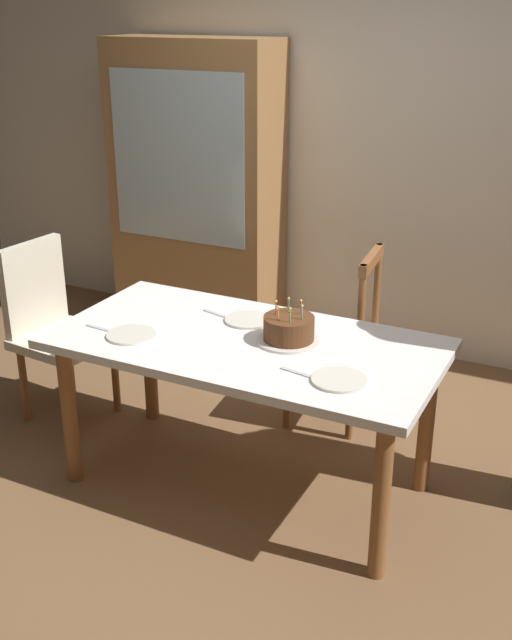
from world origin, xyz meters
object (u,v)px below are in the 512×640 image
(plate_near_celebrant, at_px, (132,335))
(chair_spindle_back, at_px, (335,341))
(chair_upholstered, at_px, (52,322))
(plate_far_side, at_px, (249,320))
(plate_near_guest, at_px, (339,380))
(china_cabinet, at_px, (197,191))
(dining_table, at_px, (246,358))
(birthday_cake, at_px, (289,330))

(plate_near_celebrant, relative_size, chair_spindle_back, 0.23)
(chair_spindle_back, distance_m, chair_upholstered, 1.49)
(plate_far_side, bearing_deg, plate_near_guest, -33.11)
(chair_spindle_back, distance_m, china_cabinet, 1.60)
(chair_upholstered, distance_m, china_cabinet, 1.46)
(dining_table, xyz_separation_m, plate_near_guest, (0.51, -0.19, 0.10))
(plate_far_side, bearing_deg, dining_table, -66.34)
(dining_table, relative_size, plate_near_celebrant, 7.65)
(plate_near_celebrant, bearing_deg, birthday_cake, 21.74)
(dining_table, relative_size, plate_far_side, 7.65)
(birthday_cake, xyz_separation_m, plate_near_guest, (0.33, -0.25, -0.05))
(dining_table, distance_m, plate_near_guest, 0.55)
(birthday_cake, bearing_deg, chair_spindle_back, 93.57)
(plate_near_celebrant, bearing_deg, plate_near_guest, 0.00)
(birthday_cake, xyz_separation_m, chair_upholstered, (-1.41, 0.09, -0.26))
(dining_table, xyz_separation_m, chair_spindle_back, (0.13, 0.75, -0.19))
(china_cabinet, bearing_deg, chair_upholstered, -92.87)
(plate_near_celebrant, xyz_separation_m, plate_far_side, (0.38, 0.38, 0.00))
(plate_near_celebrant, height_order, chair_spindle_back, chair_spindle_back)
(plate_near_celebrant, xyz_separation_m, chair_spindle_back, (0.60, 0.94, -0.29))
(plate_far_side, distance_m, plate_near_guest, 0.70)
(plate_near_celebrant, relative_size, chair_upholstered, 0.23)
(dining_table, distance_m, chair_upholstered, 1.25)
(chair_upholstered, relative_size, china_cabinet, 0.50)
(birthday_cake, xyz_separation_m, chair_spindle_back, (-0.04, 0.69, -0.33))
(dining_table, xyz_separation_m, birthday_cake, (0.18, 0.06, 0.15))
(plate_near_guest, relative_size, china_cabinet, 0.12)
(plate_near_celebrant, relative_size, plate_far_side, 1.00)
(birthday_cake, relative_size, plate_near_guest, 1.27)
(plate_near_celebrant, bearing_deg, plate_far_side, 45.41)
(chair_spindle_back, bearing_deg, birthday_cake, -86.43)
(plate_far_side, height_order, chair_spindle_back, chair_spindle_back)
(birthday_cake, relative_size, chair_upholstered, 0.29)
(birthday_cake, bearing_deg, chair_upholstered, 176.16)
(chair_spindle_back, bearing_deg, china_cabinet, 148.03)
(chair_upholstered, bearing_deg, plate_far_side, 1.75)
(plate_near_guest, distance_m, chair_upholstered, 1.78)
(plate_near_celebrant, relative_size, china_cabinet, 0.12)
(birthday_cake, relative_size, chair_spindle_back, 0.29)
(plate_far_side, relative_size, chair_upholstered, 0.23)
(china_cabinet, bearing_deg, plate_far_side, -51.75)
(birthday_cake, height_order, plate_far_side, birthday_cake)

